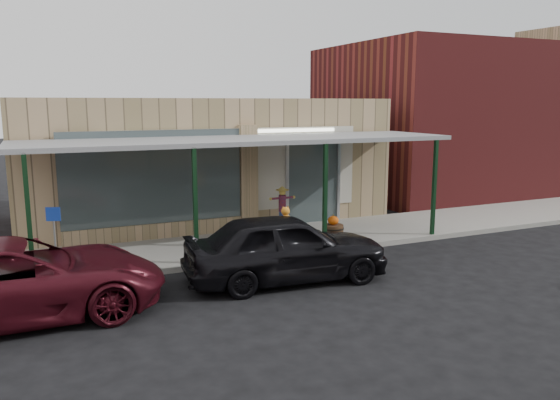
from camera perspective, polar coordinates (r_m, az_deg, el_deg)
name	(u,v)px	position (r m, az deg, el deg)	size (l,w,h in m)	color
ground	(300,285)	(12.52, 2.10, -8.83)	(120.00, 120.00, 0.00)	black
sidewalk	(244,244)	(15.67, -3.73, -4.65)	(40.00, 3.20, 0.15)	gray
storefront	(199,159)	(19.60, -8.48, 4.24)	(12.00, 6.25, 4.20)	tan
awning	(244,142)	(15.15, -3.81, 6.11)	(12.00, 3.00, 3.04)	gray
block_buildings_near	(241,111)	(21.10, -4.06, 9.29)	(61.00, 8.00, 8.00)	maroon
barrel_scarecrow	(282,217)	(16.67, 0.24, -1.75)	(0.84, 0.71, 1.43)	#4C311E
barrel_pumpkin	(333,230)	(16.04, 5.57, -3.11)	(0.61, 0.61, 0.72)	#4C311E
handicap_sign	(54,231)	(13.61, -22.51, -3.00)	(0.31, 0.13, 1.56)	gray
parked_sedan	(286,247)	(12.56, 0.62, -4.96)	(4.83, 2.28, 1.59)	black
car_maroon	(15,280)	(11.54, -25.94, -7.51)	(2.56, 5.55, 1.54)	#480E18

